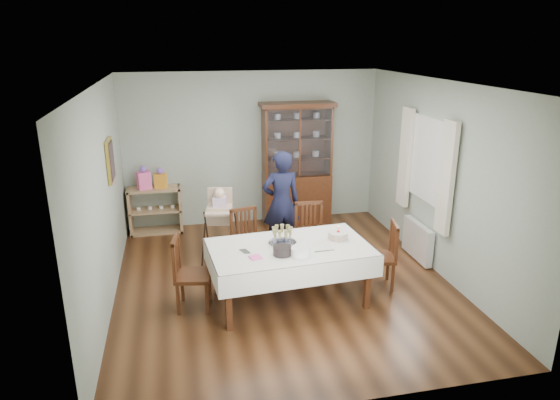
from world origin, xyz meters
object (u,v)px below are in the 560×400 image
object	(u,v)px
sideboard	(156,210)
woman	(281,203)
chair_far_left	(248,255)
high_chair	(221,231)
dining_table	(290,274)
gift_bag_orange	(161,179)
china_cabinet	(297,162)
champagne_tray	(282,238)
birthday_cake	(338,236)
chair_end_right	(379,267)
chair_far_right	(310,250)
chair_end_left	(193,287)
gift_bag_pink	(144,179)

from	to	relation	value
sideboard	woman	size ratio (longest dim) A/B	0.55
chair_far_left	woman	world-z (taller)	woman
sideboard	high_chair	size ratio (longest dim) A/B	0.80
dining_table	gift_bag_orange	distance (m)	3.27
dining_table	woman	bearing A→B (deg)	81.73
china_cabinet	champagne_tray	size ratio (longest dim) A/B	6.02
woman	birthday_cake	size ratio (longest dim) A/B	5.70
chair_end_right	chair_far_right	bearing A→B (deg)	-121.04
dining_table	woman	size ratio (longest dim) A/B	1.27
chair_end_left	woman	distance (m)	2.10
dining_table	chair_far_right	size ratio (longest dim) A/B	2.15
gift_bag_orange	birthday_cake	bearing A→B (deg)	-50.50
china_cabinet	champagne_tray	xyz separation A→B (m)	(-0.85, -2.69, -0.29)
chair_far_left	china_cabinet	bearing A→B (deg)	46.12
chair_far_right	woman	world-z (taller)	woman
champagne_tray	birthday_cake	distance (m)	0.72
chair_far_right	birthday_cake	world-z (taller)	chair_far_right
high_chair	chair_far_right	bearing A→B (deg)	-16.66
gift_bag_pink	china_cabinet	bearing A→B (deg)	-0.03
woman	champagne_tray	bearing A→B (deg)	74.57
sideboard	dining_table	bearing A→B (deg)	-58.66
gift_bag_pink	birthday_cake	bearing A→B (deg)	-47.28
high_chair	champagne_tray	distance (m)	1.59
china_cabinet	sideboard	bearing A→B (deg)	179.51
chair_end_right	champagne_tray	size ratio (longest dim) A/B	2.52
sideboard	gift_bag_pink	bearing A→B (deg)	-172.16
china_cabinet	high_chair	xyz separation A→B (m)	(-1.50, -1.29, -0.69)
chair_end_right	gift_bag_pink	bearing A→B (deg)	-117.70
chair_far_right	china_cabinet	bearing A→B (deg)	86.37
birthday_cake	chair_far_left	bearing A→B (deg)	141.09
dining_table	chair_far_right	world-z (taller)	chair_far_right
chair_far_right	chair_end_left	world-z (taller)	chair_far_right
chair_far_right	champagne_tray	world-z (taller)	champagne_tray
chair_far_left	chair_end_left	bearing A→B (deg)	-146.76
woman	gift_bag_pink	bearing A→B (deg)	-35.25
chair_far_right	birthday_cake	distance (m)	0.97
sideboard	chair_end_left	world-z (taller)	chair_end_left
woman	gift_bag_orange	size ratio (longest dim) A/B	4.65
chair_far_right	birthday_cake	xyz separation A→B (m)	(0.14, -0.80, 0.52)
sideboard	high_chair	world-z (taller)	high_chair
sideboard	birthday_cake	bearing A→B (deg)	-49.18
chair_end_left	birthday_cake	world-z (taller)	birthday_cake
chair_far_right	champagne_tray	size ratio (longest dim) A/B	2.68
chair_far_right	chair_end_right	bearing A→B (deg)	-39.24
champagne_tray	chair_end_right	bearing A→B (deg)	1.72
china_cabinet	dining_table	bearing A→B (deg)	-105.61
sideboard	gift_bag_pink	size ratio (longest dim) A/B	2.25
woman	china_cabinet	bearing A→B (deg)	-117.52
gift_bag_pink	chair_far_left	bearing A→B (deg)	-51.99
sideboard	chair_end_right	world-z (taller)	chair_end_right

